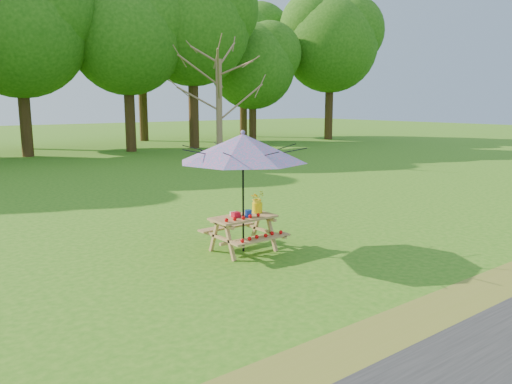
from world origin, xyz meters
TOP-DOWN VIEW (x-y plane):
  - ground at (0.00, 0.00)m, footprint 120.00×120.00m
  - drygrass_strip at (0.00, -2.80)m, footprint 120.00×1.20m
  - bare_tree at (10.56, 14.66)m, footprint 7.73×7.73m
  - picnic_table at (2.20, 1.19)m, footprint 1.20×1.32m
  - patio_umbrella at (2.21, 1.19)m, footprint 2.63×2.63m
  - produce_bins at (2.16, 1.20)m, footprint 0.34×0.39m
  - tomatoes_row at (2.06, 1.01)m, footprint 0.77×0.13m
  - flower_bucket at (2.61, 1.29)m, footprint 0.29×0.26m

SIDE VIEW (x-z plane):
  - ground at x=0.00m, z-range 0.00..0.00m
  - drygrass_strip at x=0.00m, z-range 0.00..0.01m
  - picnic_table at x=2.20m, z-range -0.01..0.66m
  - tomatoes_row at x=2.06m, z-range 0.67..0.74m
  - produce_bins at x=2.16m, z-range 0.66..0.79m
  - flower_bucket at x=2.61m, z-range 0.68..1.12m
  - patio_umbrella at x=2.21m, z-range 0.81..3.08m
  - bare_tree at x=10.56m, z-range 1.20..12.39m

